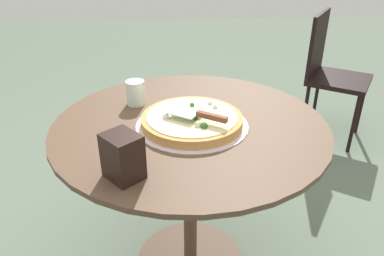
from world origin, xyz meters
The scene contains 6 objects.
patio_table centered at (0.00, 0.00, 0.54)m, with size 0.98×0.98×0.69m.
pizza_on_tray centered at (-0.02, -0.01, 0.71)m, with size 0.40×0.40×0.06m.
pizza_server centered at (-0.06, -0.02, 0.75)m, with size 0.16×0.20×0.02m.
drinking_cup centered at (0.18, 0.20, 0.74)m, with size 0.07×0.07×0.10m, color silver.
napkin_dispenser centered at (-0.32, 0.20, 0.76)m, with size 0.10×0.08×0.13m, color black.
patio_chair_near centered at (1.11, -0.99, 0.49)m, with size 0.51×0.51×0.84m.
Camera 1 is at (-1.20, 0.07, 1.31)m, focal length 35.38 mm.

